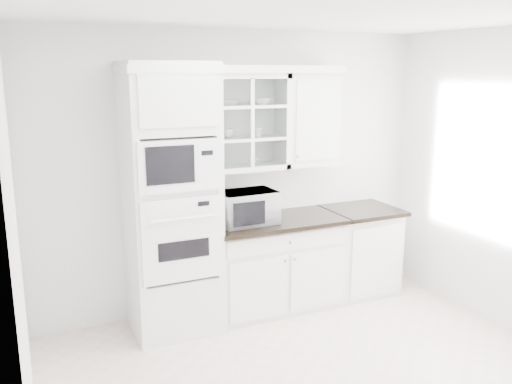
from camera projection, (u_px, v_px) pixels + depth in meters
name	position (u px, v px, depth m)	size (l,w,h in m)	color
room_shell	(302.00, 145.00, 4.05)	(4.00, 3.50, 2.70)	white
oven_column	(171.00, 201.00, 4.75)	(0.76, 0.68, 2.40)	white
base_cabinet_run	(275.00, 263.00, 5.36)	(1.32, 0.67, 0.92)	white
extra_base_cabinet	(359.00, 250.00, 5.75)	(0.72, 0.67, 0.92)	white
upper_cabinet_glass	(245.00, 122.00, 5.07)	(0.80, 0.33, 0.90)	white
upper_cabinet_solid	(308.00, 120.00, 5.34)	(0.55, 0.33, 0.90)	white
crown_molding	(235.00, 69.00, 4.90)	(2.14, 0.38, 0.07)	white
countertop_microwave	(246.00, 207.00, 5.07)	(0.53, 0.44, 0.31)	white
bowl_a	(228.00, 103.00, 4.97)	(0.21, 0.21, 0.05)	white
bowl_b	(261.00, 101.00, 5.09)	(0.19, 0.19, 0.06)	white
cup_a	(228.00, 133.00, 5.04)	(0.11, 0.11, 0.09)	white
cup_b	(257.00, 132.00, 5.13)	(0.10, 0.10, 0.09)	white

